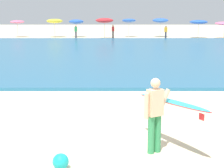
% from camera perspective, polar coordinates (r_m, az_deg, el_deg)
% --- Properties ---
extents(ground_plane, '(160.00, 160.00, 0.00)m').
position_cam_1_polar(ground_plane, '(9.31, -2.02, -8.66)').
color(ground_plane, beige).
extents(sea, '(120.00, 28.00, 0.14)m').
position_cam_1_polar(sea, '(28.60, -0.50, 5.03)').
color(sea, teal).
rests_on(sea, ground).
extents(surfer_with_board, '(1.48, 2.28, 1.73)m').
position_cam_1_polar(surfer_with_board, '(8.37, 8.10, -3.72)').
color(surfer_with_board, '#338E56').
rests_on(surfer_with_board, ground).
extents(beach_umbrella_0, '(1.74, 1.74, 2.10)m').
position_cam_1_polar(beach_umbrella_0, '(47.34, -14.31, 9.36)').
color(beach_umbrella_0, beige).
rests_on(beach_umbrella_0, ground).
extents(beach_umbrella_1, '(2.01, 2.02, 2.28)m').
position_cam_1_polar(beach_umbrella_1, '(46.31, -8.72, 9.67)').
color(beach_umbrella_1, beige).
rests_on(beach_umbrella_1, ground).
extents(beach_umbrella_2, '(1.83, 1.85, 2.21)m').
position_cam_1_polar(beach_umbrella_2, '(46.14, -5.37, 9.64)').
color(beach_umbrella_2, beige).
rests_on(beach_umbrella_2, ground).
extents(beach_umbrella_3, '(2.07, 2.07, 2.41)m').
position_cam_1_polar(beach_umbrella_3, '(43.31, -0.96, 9.87)').
color(beach_umbrella_3, beige).
rests_on(beach_umbrella_3, ground).
extents(beach_umbrella_4, '(1.71, 1.73, 2.32)m').
position_cam_1_polar(beach_umbrella_4, '(46.28, 2.87, 9.83)').
color(beach_umbrella_4, beige).
rests_on(beach_umbrella_4, ground).
extents(beach_umbrella_5, '(1.98, 2.00, 2.36)m').
position_cam_1_polar(beach_umbrella_5, '(46.63, 7.78, 9.78)').
color(beach_umbrella_5, beige).
rests_on(beach_umbrella_5, ground).
extents(beach_umbrella_6, '(2.12, 2.12, 2.16)m').
position_cam_1_polar(beach_umbrella_6, '(45.15, 13.55, 9.36)').
color(beach_umbrella_6, beige).
rests_on(beach_umbrella_6, ground).
extents(beachgoer_near_row_left, '(0.32, 0.20, 1.58)m').
position_cam_1_polar(beachgoer_near_row_left, '(44.10, 0.38, 8.24)').
color(beachgoer_near_row_left, '#383842').
rests_on(beachgoer_near_row_left, ground).
extents(beachgoer_near_row_mid, '(0.32, 0.20, 1.58)m').
position_cam_1_polar(beachgoer_near_row_mid, '(43.48, -5.43, 8.14)').
color(beachgoer_near_row_mid, '#383842').
rests_on(beachgoer_near_row_mid, ground).
extents(beachgoer_near_row_right, '(0.32, 0.20, 1.58)m').
position_cam_1_polar(beachgoer_near_row_right, '(42.79, 8.59, 8.02)').
color(beachgoer_near_row_right, '#383842').
rests_on(beachgoer_near_row_right, ground).
extents(beach_ball, '(0.34, 0.34, 0.34)m').
position_cam_1_polar(beach_ball, '(7.68, -7.80, -11.86)').
color(beach_ball, '#19ADB2').
rests_on(beach_ball, ground).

